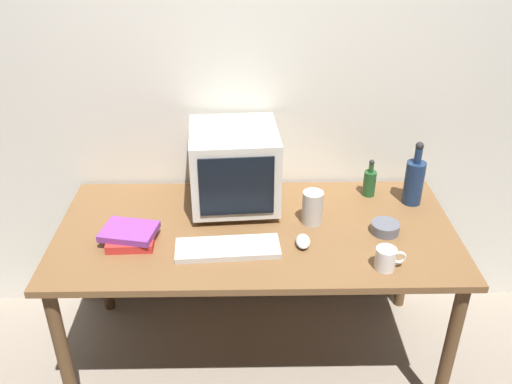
% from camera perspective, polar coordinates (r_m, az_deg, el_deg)
% --- Properties ---
extents(ground_plane, '(6.00, 6.00, 0.00)m').
position_cam_1_polar(ground_plane, '(2.84, -0.00, -16.22)').
color(ground_plane, gray).
extents(back_wall, '(4.00, 0.08, 2.50)m').
position_cam_1_polar(back_wall, '(2.57, -0.19, 11.73)').
color(back_wall, silver).
rests_on(back_wall, ground).
extents(desk, '(1.71, 0.81, 0.74)m').
position_cam_1_polar(desk, '(2.41, -0.00, -5.35)').
color(desk, brown).
rests_on(desk, ground).
extents(crt_monitor, '(0.41, 0.41, 0.37)m').
position_cam_1_polar(crt_monitor, '(2.45, -2.26, 2.59)').
color(crt_monitor, beige).
rests_on(crt_monitor, desk).
extents(keyboard, '(0.43, 0.18, 0.02)m').
position_cam_1_polar(keyboard, '(2.23, -2.94, -5.84)').
color(keyboard, beige).
rests_on(keyboard, desk).
extents(computer_mouse, '(0.06, 0.10, 0.04)m').
position_cam_1_polar(computer_mouse, '(2.27, 4.89, -5.11)').
color(computer_mouse, beige).
rests_on(computer_mouse, desk).
extents(bottle_tall, '(0.09, 0.09, 0.31)m').
position_cam_1_polar(bottle_tall, '(2.60, 16.06, 1.15)').
color(bottle_tall, navy).
rests_on(bottle_tall, desk).
extents(bottle_short, '(0.06, 0.06, 0.18)m').
position_cam_1_polar(bottle_short, '(2.64, 11.68, 1.02)').
color(bottle_short, '#1E4C23').
rests_on(bottle_short, desk).
extents(book_stack, '(0.24, 0.20, 0.06)m').
position_cam_1_polar(book_stack, '(2.33, -12.87, -4.41)').
color(book_stack, red).
rests_on(book_stack, desk).
extents(mug, '(0.12, 0.08, 0.09)m').
position_cam_1_polar(mug, '(2.17, 13.34, -6.73)').
color(mug, white).
rests_on(mug, desk).
extents(cd_spindle, '(0.12, 0.12, 0.04)m').
position_cam_1_polar(cd_spindle, '(2.40, 13.23, -3.63)').
color(cd_spindle, '#595B66').
rests_on(cd_spindle, desk).
extents(metal_canister, '(0.09, 0.09, 0.15)m').
position_cam_1_polar(metal_canister, '(2.38, 5.87, -1.61)').
color(metal_canister, '#B7B2A8').
rests_on(metal_canister, desk).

